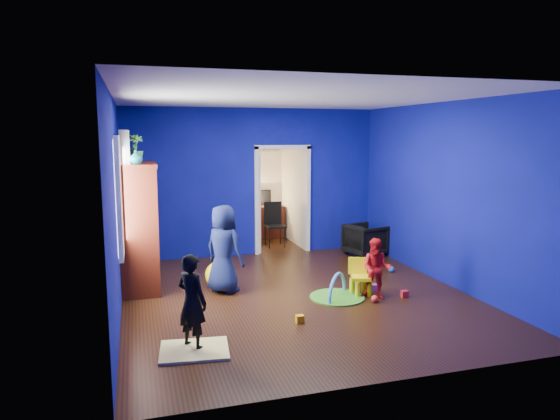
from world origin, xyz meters
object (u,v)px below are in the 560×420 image
object	(u,v)px
vase	(136,157)
folding_chair	(275,225)
child_navy	(224,249)
kid_chair	(361,279)
armchair	(365,240)
study_desk	(264,222)
play_mat	(337,297)
tv_armoire	(139,227)
toddler_red	(377,269)
crt_tv	(141,224)
hopper_ball	(218,275)
child_black	(192,301)

from	to	relation	value
vase	folding_chair	bearing A→B (deg)	42.41
child_navy	kid_chair	distance (m)	2.11
armchair	study_desk	xyz separation A→B (m)	(-1.50, 2.25, 0.06)
play_mat	study_desk	distance (m)	4.53
child_navy	play_mat	bearing A→B (deg)	-156.54
tv_armoire	kid_chair	world-z (taller)	tv_armoire
toddler_red	crt_tv	world-z (taller)	crt_tv
hopper_ball	study_desk	bearing A→B (deg)	64.88
toddler_red	child_black	bearing A→B (deg)	-127.42
kid_chair	study_desk	distance (m)	4.51
vase	folding_chair	size ratio (longest dim) A/B	0.22
tv_armoire	study_desk	size ratio (longest dim) A/B	2.23
hopper_ball	child_black	bearing A→B (deg)	-106.56
child_navy	study_desk	size ratio (longest dim) A/B	1.53
armchair	child_navy	distance (m)	3.47
armchair	play_mat	xyz separation A→B (m)	(-1.55, -2.26, -0.31)
kid_chair	study_desk	bearing A→B (deg)	113.01
child_navy	play_mat	xyz separation A→B (m)	(1.55, -0.74, -0.66)
crt_tv	folding_chair	bearing A→B (deg)	39.31
armchair	toddler_red	bearing A→B (deg)	142.96
child_navy	vase	xyz separation A→B (m)	(-1.22, 0.23, 1.39)
hopper_ball	play_mat	world-z (taller)	hopper_ball
hopper_ball	study_desk	xyz separation A→B (m)	(1.65, 3.52, 0.17)
play_mat	vase	bearing A→B (deg)	160.54
child_black	tv_armoire	size ratio (longest dim) A/B	0.56
child_navy	crt_tv	distance (m)	1.34
child_black	hopper_ball	xyz separation A→B (m)	(0.64, 2.16, -0.34)
child_black	toddler_red	xyz separation A→B (m)	(2.78, 0.99, -0.10)
child_navy	child_black	bearing A→B (deg)	119.23
child_black	crt_tv	distance (m)	2.54
child_black	folding_chair	distance (m)	5.25
vase	crt_tv	bearing A→B (deg)	82.41
hopper_ball	crt_tv	bearing A→B (deg)	165.92
crt_tv	kid_chair	xyz separation A→B (m)	(3.12, -1.26, -0.77)
kid_chair	play_mat	xyz separation A→B (m)	(-0.39, -0.02, -0.24)
vase	study_desk	world-z (taller)	vase
study_desk	child_navy	bearing A→B (deg)	-113.00
toddler_red	study_desk	xyz separation A→B (m)	(-0.49, 4.69, -0.07)
crt_tv	child_black	bearing A→B (deg)	-78.74
crt_tv	hopper_ball	size ratio (longest dim) A/B	1.70
tv_armoire	study_desk	distance (m)	4.33
armchair	hopper_ball	bearing A→B (deg)	97.44
armchair	child_navy	xyz separation A→B (m)	(-3.10, -1.52, 0.36)
toddler_red	hopper_ball	xyz separation A→B (m)	(-2.14, 1.17, -0.24)
hopper_ball	armchair	bearing A→B (deg)	21.95
child_navy	hopper_ball	size ratio (longest dim) A/B	3.26
tv_armoire	crt_tv	world-z (taller)	tv_armoire
toddler_red	kid_chair	distance (m)	0.32
crt_tv	kid_chair	bearing A→B (deg)	-21.99
tv_armoire	study_desk	bearing A→B (deg)	48.93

